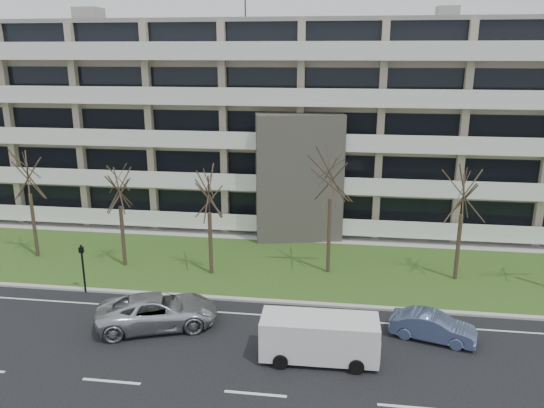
# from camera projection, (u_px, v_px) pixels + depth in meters

# --- Properties ---
(ground) EXTENTS (160.00, 160.00, 0.00)m
(ground) POSITION_uv_depth(u_px,v_px,m) (255.00, 394.00, 20.95)
(ground) COLOR black
(ground) RESTS_ON ground
(grass_verge) EXTENTS (90.00, 10.00, 0.06)m
(grass_verge) POSITION_uv_depth(u_px,v_px,m) (290.00, 267.00, 33.31)
(grass_verge) COLOR #32521B
(grass_verge) RESTS_ON ground
(curb) EXTENTS (90.00, 0.35, 0.12)m
(curb) POSITION_uv_depth(u_px,v_px,m) (280.00, 302.00, 28.55)
(curb) COLOR #B2B2AD
(curb) RESTS_ON ground
(sidewalk) EXTENTS (90.00, 2.00, 0.08)m
(sidewalk) POSITION_uv_depth(u_px,v_px,m) (298.00, 237.00, 38.55)
(sidewalk) COLOR #B2B2AD
(sidewalk) RESTS_ON ground
(lane_edge_line) EXTENTS (90.00, 0.12, 0.01)m
(lane_edge_line) POSITION_uv_depth(u_px,v_px,m) (277.00, 316.00, 27.13)
(lane_edge_line) COLOR white
(lane_edge_line) RESTS_ON ground
(apartment_building) EXTENTS (60.50, 15.10, 18.75)m
(apartment_building) POSITION_uv_depth(u_px,v_px,m) (307.00, 121.00, 42.95)
(apartment_building) COLOR #B6A78D
(apartment_building) RESTS_ON ground
(silver_pickup) EXTENTS (6.36, 4.47, 1.61)m
(silver_pickup) POSITION_uv_depth(u_px,v_px,m) (158.00, 311.00, 25.95)
(silver_pickup) COLOR #B6B8BE
(silver_pickup) RESTS_ON ground
(blue_sedan) EXTENTS (4.14, 2.36, 1.29)m
(blue_sedan) POSITION_uv_depth(u_px,v_px,m) (433.00, 327.00, 24.79)
(blue_sedan) COLOR #687CB5
(blue_sedan) RESTS_ON ground
(white_van) EXTENTS (5.15, 2.20, 1.98)m
(white_van) POSITION_uv_depth(u_px,v_px,m) (321.00, 335.00, 23.03)
(white_van) COLOR white
(white_van) RESTS_ON ground
(pedestrian_signal) EXTENTS (0.31, 0.27, 2.81)m
(pedestrian_signal) POSITION_uv_depth(u_px,v_px,m) (83.00, 262.00, 29.37)
(pedestrian_signal) COLOR black
(pedestrian_signal) RESTS_ON ground
(tree_1) EXTENTS (3.83, 3.83, 7.65)m
(tree_1) POSITION_uv_depth(u_px,v_px,m) (27.00, 169.00, 33.36)
(tree_1) COLOR #382B21
(tree_1) RESTS_ON ground
(tree_2) EXTENTS (3.48, 3.48, 6.95)m
(tree_2) POSITION_uv_depth(u_px,v_px,m) (118.00, 183.00, 32.05)
(tree_2) COLOR #382B21
(tree_2) RESTS_ON ground
(tree_3) EXTENTS (3.48, 3.48, 6.95)m
(tree_3) POSITION_uv_depth(u_px,v_px,m) (209.00, 188.00, 30.82)
(tree_3) COLOR #382B21
(tree_3) RESTS_ON ground
(tree_4) EXTENTS (4.20, 4.20, 8.39)m
(tree_4) POSITION_uv_depth(u_px,v_px,m) (331.00, 168.00, 30.69)
(tree_4) COLOR #382B21
(tree_4) RESTS_ON ground
(tree_5) EXTENTS (3.59, 3.59, 7.18)m
(tree_5) POSITION_uv_depth(u_px,v_px,m) (464.00, 189.00, 29.97)
(tree_5) COLOR #382B21
(tree_5) RESTS_ON ground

